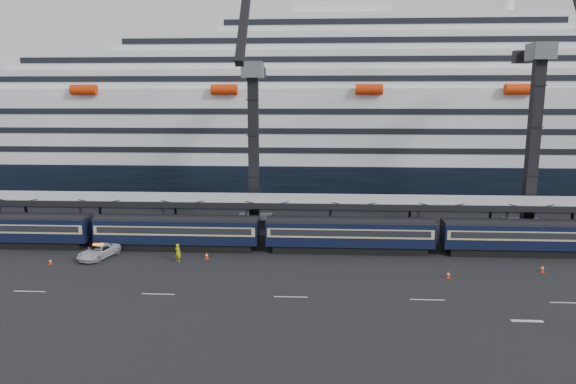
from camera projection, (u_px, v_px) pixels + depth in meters
The scene contains 13 objects.
ground at pixel (440, 284), 48.80m from camera, with size 260.00×260.00×0.00m, color black.
lane_markings at pixel (552, 308), 43.21m from camera, with size 111.00×4.27×0.02m.
train at pixel (379, 234), 58.49m from camera, with size 133.05×3.00×4.05m.
canopy at pixel (414, 201), 61.62m from camera, with size 130.00×6.25×5.53m.
cruise_ship at pixel (377, 128), 91.85m from camera, with size 214.09×28.84×34.00m.
crane_dark_near at pixel (253, 142), 66.04m from camera, with size 4.50×17.75×35.08m.
crane_dark_mid at pixel (536, 132), 62.88m from camera, with size 4.50×18.24×39.64m.
pickup_truck at pixel (98, 251), 56.76m from camera, with size 2.45×5.31×1.47m, color silver.
worker at pixel (178, 253), 55.43m from camera, with size 0.73×0.48×1.99m, color #D5D40B.
traffic_cone_b at pixel (50, 261), 54.57m from camera, with size 0.36×0.36×0.72m.
traffic_cone_c at pixel (207, 255), 56.47m from camera, with size 0.43×0.43×0.85m.
traffic_cone_d at pixel (448, 274), 50.41m from camera, with size 0.39×0.39×0.78m.
traffic_cone_e at pixel (542, 268), 52.16m from camera, with size 0.41×0.41×0.83m.
Camera 1 is at (-11.84, -47.19, 17.32)m, focal length 32.00 mm.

